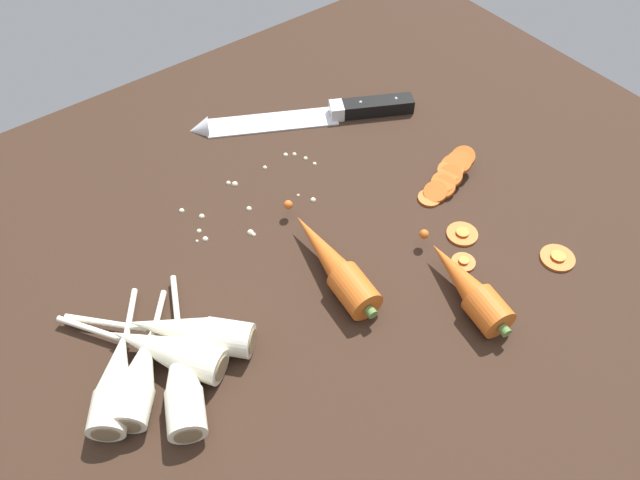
# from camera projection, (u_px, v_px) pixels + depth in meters

# --- Properties ---
(ground_plane) EXTENTS (1.20, 0.90, 0.04)m
(ground_plane) POSITION_uv_depth(u_px,v_px,m) (311.00, 248.00, 0.82)
(ground_plane) COLOR #332116
(chefs_knife) EXTENTS (0.32, 0.19, 0.04)m
(chefs_knife) POSITION_uv_depth(u_px,v_px,m) (300.00, 117.00, 0.95)
(chefs_knife) COLOR silver
(chefs_knife) RESTS_ON ground_plane
(whole_carrot) EXTENTS (0.06, 0.21, 0.04)m
(whole_carrot) POSITION_uv_depth(u_px,v_px,m) (334.00, 264.00, 0.75)
(whole_carrot) COLOR #D6601E
(whole_carrot) RESTS_ON ground_plane
(whole_carrot_second) EXTENTS (0.06, 0.17, 0.04)m
(whole_carrot_second) POSITION_uv_depth(u_px,v_px,m) (468.00, 287.00, 0.72)
(whole_carrot_second) COLOR #D6601E
(whole_carrot_second) RESTS_ON ground_plane
(parsnip_front) EXTENTS (0.17, 0.18, 0.04)m
(parsnip_front) POSITION_uv_depth(u_px,v_px,m) (189.00, 332.00, 0.69)
(parsnip_front) COLOR silver
(parsnip_front) RESTS_ON ground_plane
(parsnip_mid_left) EXTENTS (0.12, 0.16, 0.04)m
(parsnip_mid_left) POSITION_uv_depth(u_px,v_px,m) (116.00, 380.00, 0.65)
(parsnip_mid_left) COLOR silver
(parsnip_mid_left) RESTS_ON ground_plane
(parsnip_mid_right) EXTENTS (0.13, 0.15, 0.04)m
(parsnip_mid_right) POSITION_uv_depth(u_px,v_px,m) (140.00, 376.00, 0.65)
(parsnip_mid_right) COLOR silver
(parsnip_mid_right) RESTS_ON ground_plane
(parsnip_back) EXTENTS (0.13, 0.19, 0.04)m
(parsnip_back) POSITION_uv_depth(u_px,v_px,m) (165.00, 350.00, 0.67)
(parsnip_back) COLOR silver
(parsnip_back) RESTS_ON ground_plane
(parsnip_outer) EXTENTS (0.10, 0.20, 0.04)m
(parsnip_outer) POSITION_uv_depth(u_px,v_px,m) (182.00, 376.00, 0.65)
(parsnip_outer) COLOR silver
(parsnip_outer) RESTS_ON ground_plane
(carrot_slice_stack) EXTENTS (0.11, 0.05, 0.04)m
(carrot_slice_stack) POSITION_uv_depth(u_px,v_px,m) (448.00, 176.00, 0.85)
(carrot_slice_stack) COLOR #D6601E
(carrot_slice_stack) RESTS_ON ground_plane
(carrot_slice_stray_near) EXTENTS (0.04, 0.04, 0.01)m
(carrot_slice_stray_near) POSITION_uv_depth(u_px,v_px,m) (558.00, 257.00, 0.77)
(carrot_slice_stray_near) COLOR #D6601E
(carrot_slice_stray_near) RESTS_ON ground_plane
(carrot_slice_stray_mid) EXTENTS (0.03, 0.03, 0.01)m
(carrot_slice_stray_mid) POSITION_uv_depth(u_px,v_px,m) (463.00, 261.00, 0.77)
(carrot_slice_stray_mid) COLOR #D6601E
(carrot_slice_stray_mid) RESTS_ON ground_plane
(carrot_slice_stray_far) EXTENTS (0.04, 0.04, 0.01)m
(carrot_slice_stray_far) POSITION_uv_depth(u_px,v_px,m) (462.00, 233.00, 0.80)
(carrot_slice_stray_far) COLOR #D6601E
(carrot_slice_stray_far) RESTS_ON ground_plane
(mince_crumbs) EXTENTS (0.21, 0.11, 0.01)m
(mince_crumbs) POSITION_uv_depth(u_px,v_px,m) (249.00, 198.00, 0.84)
(mince_crumbs) COLOR beige
(mince_crumbs) RESTS_ON ground_plane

